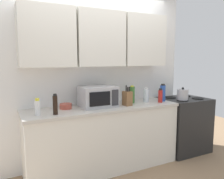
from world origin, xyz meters
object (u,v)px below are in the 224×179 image
microwave (98,96)px  bottle_blue_cleaner (163,93)px  bottle_green_oil (132,95)px  bottle_white_jar (37,107)px  knife_block (127,98)px  bowl_ceramic_small (66,106)px  stove_range (183,124)px  kettle (183,95)px  bottle_red_sauce (160,96)px  bottle_clear_tall (146,95)px  bottle_soy_dark (55,105)px

microwave → bottle_blue_cleaner: size_ratio=1.79×
bottle_green_oil → bottle_white_jar: bearing=-174.0°
knife_block → bowl_ceramic_small: 0.85m
stove_range → kettle: (-0.17, -0.14, 0.54)m
microwave → bottle_red_sauce: size_ratio=2.25×
stove_range → microwave: microwave is taller
kettle → bottle_green_oil: (-0.81, 0.19, 0.03)m
stove_range → kettle: 0.59m
bottle_white_jar → bottle_blue_cleaner: (1.88, 0.06, 0.04)m
bottle_clear_tall → kettle: bearing=-14.7°
stove_range → bottle_white_jar: (-2.36, -0.09, 0.54)m
microwave → bottle_clear_tall: microwave is taller
bottle_soy_dark → bottle_clear_tall: bearing=6.5°
bottle_clear_tall → bottle_white_jar: 1.61m
stove_range → bottle_clear_tall: bottle_clear_tall is taller
stove_range → bottle_green_oil: bearing=176.9°
microwave → bottle_clear_tall: size_ratio=2.14×
kettle → knife_block: size_ratio=0.69×
stove_range → knife_block: (-1.14, -0.07, 0.55)m
knife_block → bottle_clear_tall: bearing=12.9°
microwave → bottle_green_oil: (0.56, 0.01, -0.02)m
bottle_green_oil → bottle_soy_dark: (-1.18, -0.20, -0.01)m
stove_range → bottle_red_sauce: 0.81m
bottle_green_oil → bowl_ceramic_small: bottle_green_oil is taller
bottle_clear_tall → bowl_ceramic_small: (-1.22, 0.10, -0.07)m
bottle_soy_dark → bowl_ceramic_small: size_ratio=1.55×
bottle_red_sauce → bottle_white_jar: size_ratio=1.06×
bottle_green_oil → bottle_soy_dark: bottle_green_oil is taller
kettle → bottle_green_oil: size_ratio=0.77×
microwave → knife_block: (0.40, -0.12, -0.04)m
bottle_red_sauce → bottle_clear_tall: (-0.18, 0.12, 0.00)m
knife_block → bottle_white_jar: (-1.22, -0.02, -0.01)m
stove_range → bowl_ceramic_small: size_ratio=5.69×
bowl_ceramic_small → kettle: bearing=-7.9°
stove_range → knife_block: 1.27m
knife_block → bowl_ceramic_small: (-0.83, 0.18, -0.07)m
kettle → microwave: bearing=172.3°
kettle → bottle_white_jar: bearing=178.8°
microwave → stove_range: bearing=-1.7°
bottle_red_sauce → microwave: bearing=171.2°
knife_block → microwave: bearing=163.3°
knife_block → bottle_blue_cleaner: knife_block is taller
bottle_clear_tall → knife_block: bearing=-167.1°
bottle_clear_tall → bottle_soy_dark: bearing=-173.5°
kettle → bottle_white_jar: 2.19m
bottle_red_sauce → bottle_blue_cleaner: (0.10, 0.07, 0.03)m
knife_block → bottle_red_sauce: (0.56, -0.03, -0.00)m
bottle_white_jar → bottle_red_sauce: bearing=-0.3°
knife_block → stove_range: bearing=3.7°
kettle → bottle_soy_dark: size_ratio=0.81×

